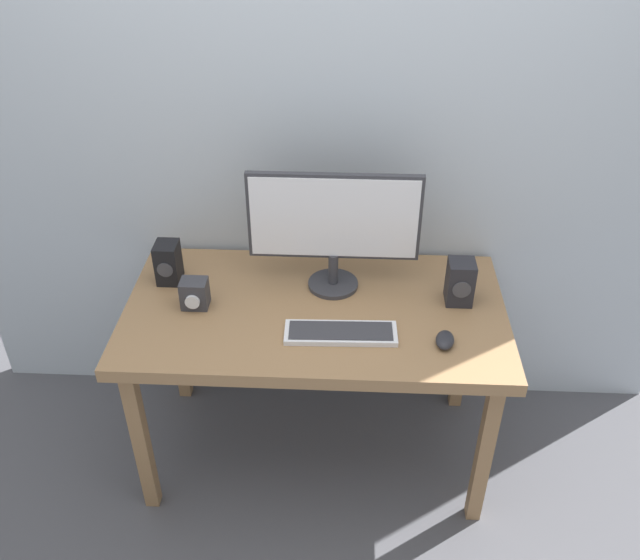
# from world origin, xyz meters

# --- Properties ---
(ground_plane) EXTENTS (6.00, 6.00, 0.00)m
(ground_plane) POSITION_xyz_m (0.00, 0.00, 0.00)
(ground_plane) COLOR #4C4C51
(wall_back) EXTENTS (2.91, 0.04, 3.00)m
(wall_back) POSITION_xyz_m (0.00, 0.41, 1.50)
(wall_back) COLOR #B2BCC6
(wall_back) RESTS_ON ground_plane
(desk) EXTENTS (1.36, 0.73, 0.73)m
(desk) POSITION_xyz_m (0.00, 0.00, 0.66)
(desk) COLOR #936D47
(desk) RESTS_ON ground_plane
(monitor) EXTENTS (0.61, 0.19, 0.45)m
(monitor) POSITION_xyz_m (0.06, 0.15, 0.99)
(monitor) COLOR #333338
(monitor) RESTS_ON desk
(keyboard_primary) EXTENTS (0.38, 0.13, 0.02)m
(keyboard_primary) POSITION_xyz_m (0.10, -0.15, 0.75)
(keyboard_primary) COLOR silver
(keyboard_primary) RESTS_ON desk
(mouse) EXTENTS (0.08, 0.11, 0.03)m
(mouse) POSITION_xyz_m (0.44, -0.18, 0.75)
(mouse) COLOR #232328
(mouse) RESTS_ON desk
(speaker_right) EXTENTS (0.09, 0.10, 0.17)m
(speaker_right) POSITION_xyz_m (0.51, 0.07, 0.82)
(speaker_right) COLOR #232328
(speaker_right) RESTS_ON desk
(speaker_left) EXTENTS (0.08, 0.10, 0.16)m
(speaker_left) POSITION_xyz_m (-0.55, 0.14, 0.81)
(speaker_left) COLOR black
(speaker_left) RESTS_ON desk
(audio_controller) EXTENTS (0.09, 0.09, 0.11)m
(audio_controller) POSITION_xyz_m (-0.43, -0.01, 0.79)
(audio_controller) COLOR #333338
(audio_controller) RESTS_ON desk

